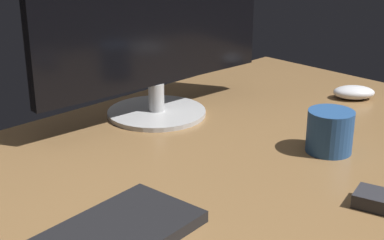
# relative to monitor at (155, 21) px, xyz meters

# --- Properties ---
(desk) EXTENTS (1.40, 0.84, 0.02)m
(desk) POSITION_rel_monitor_xyz_m (-0.11, -0.26, -0.22)
(desk) COLOR olive
(desk) RESTS_ON ground
(monitor) EXTENTS (0.57, 0.22, 0.39)m
(monitor) POSITION_rel_monitor_xyz_m (0.00, 0.00, 0.00)
(monitor) COLOR #BBBBBB
(monitor) RESTS_ON desk
(computer_mouse) EXTENTS (0.11, 0.11, 0.03)m
(computer_mouse) POSITION_rel_monitor_xyz_m (0.41, -0.25, -0.19)
(computer_mouse) COLOR silver
(computer_mouse) RESTS_ON desk
(coffee_mug) EXTENTS (0.09, 0.09, 0.08)m
(coffee_mug) POSITION_rel_monitor_xyz_m (0.10, -0.38, -0.17)
(coffee_mug) COLOR #28518C
(coffee_mug) RESTS_ON desk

